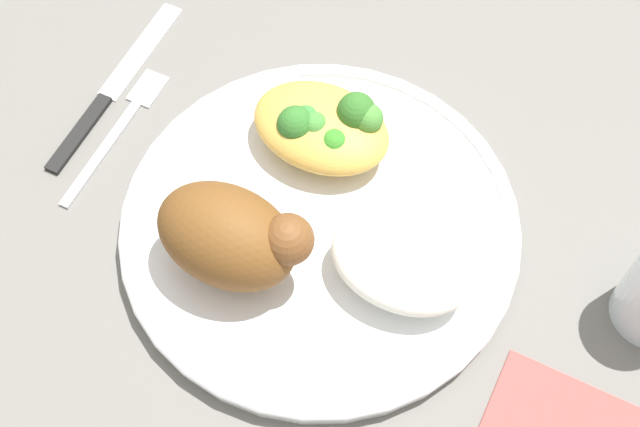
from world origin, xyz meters
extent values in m
plane|color=slate|center=(0.00, 0.00, 0.00)|extent=(2.00, 2.00, 0.00)
cylinder|color=white|center=(0.00, 0.00, 0.01)|extent=(0.29, 0.29, 0.02)
torus|color=white|center=(0.00, 0.00, 0.02)|extent=(0.30, 0.30, 0.01)
ellipsoid|color=brown|center=(-0.04, -0.06, 0.06)|extent=(0.10, 0.07, 0.07)
sphere|color=brown|center=(0.00, -0.05, 0.07)|extent=(0.04, 0.04, 0.04)
ellipsoid|color=white|center=(0.07, -0.01, 0.04)|extent=(0.10, 0.07, 0.04)
ellipsoid|color=gold|center=(-0.03, 0.06, 0.04)|extent=(0.11, 0.08, 0.03)
sphere|color=#3A8E28|center=(-0.01, 0.05, 0.04)|extent=(0.02, 0.02, 0.02)
sphere|color=#3B843B|center=(-0.04, 0.06, 0.04)|extent=(0.03, 0.03, 0.03)
sphere|color=#336F27|center=(-0.01, 0.08, 0.05)|extent=(0.03, 0.03, 0.03)
sphere|color=#2E7B31|center=(-0.05, 0.05, 0.04)|extent=(0.02, 0.02, 0.02)
sphere|color=#33742B|center=(-0.05, 0.05, 0.05)|extent=(0.03, 0.03, 0.03)
sphere|color=#468F39|center=(-0.03, 0.06, 0.05)|extent=(0.02, 0.02, 0.02)
sphere|color=#4B9138|center=(0.00, 0.08, 0.05)|extent=(0.02, 0.02, 0.02)
cube|color=silver|center=(-0.19, -0.01, 0.00)|extent=(0.01, 0.11, 0.01)
cube|color=silver|center=(-0.19, 0.06, 0.00)|extent=(0.02, 0.03, 0.00)
cube|color=black|center=(-0.21, -0.01, 0.00)|extent=(0.01, 0.08, 0.01)
cube|color=silver|center=(-0.22, 0.09, 0.00)|extent=(0.02, 0.11, 0.00)
camera|label=1|loc=(0.14, -0.27, 0.58)|focal=48.92mm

